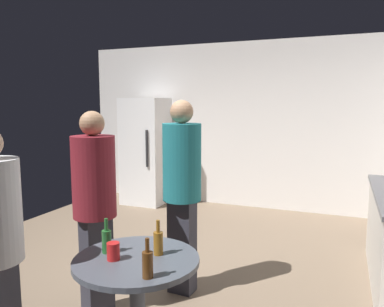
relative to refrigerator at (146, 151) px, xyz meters
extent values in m
cube|color=#7A6651|center=(1.47, -2.20, -0.95)|extent=(5.20, 5.20, 0.10)
cube|color=silver|center=(1.47, 0.43, 0.45)|extent=(5.32, 0.06, 2.70)
cube|color=white|center=(0.00, 0.00, 0.00)|extent=(0.70, 0.65, 1.80)
cube|color=#262628|center=(0.21, -0.34, 0.09)|extent=(0.03, 0.03, 0.60)
cylinder|color=#4C515B|center=(1.96, -3.68, -0.18)|extent=(0.80, 0.80, 0.03)
cylinder|color=#8C5919|center=(2.07, -3.58, -0.09)|extent=(0.06, 0.06, 0.15)
cylinder|color=#8C5919|center=(2.07, -3.58, 0.02)|extent=(0.02, 0.02, 0.08)
cylinder|color=#593314|center=(2.16, -3.90, -0.09)|extent=(0.06, 0.06, 0.15)
cylinder|color=#593314|center=(2.16, -3.90, 0.02)|extent=(0.02, 0.02, 0.08)
cylinder|color=#26662D|center=(1.74, -3.68, -0.09)|extent=(0.06, 0.06, 0.15)
cylinder|color=#26662D|center=(1.74, -3.68, 0.02)|extent=(0.02, 0.02, 0.08)
cylinder|color=red|center=(1.85, -3.76, -0.11)|extent=(0.08, 0.08, 0.11)
cube|color=#2D2D38|center=(1.34, -3.25, -0.49)|extent=(0.25, 0.27, 0.81)
cylinder|color=maroon|center=(1.34, -3.25, 0.23)|extent=(0.45, 0.45, 0.64)
sphere|color=tan|center=(1.34, -3.25, 0.65)|extent=(0.19, 0.19, 0.19)
cube|color=#2D2D38|center=(1.84, -2.67, -0.47)|extent=(0.23, 0.18, 0.86)
cylinder|color=#1E727A|center=(1.84, -2.67, 0.29)|extent=(0.36, 0.36, 0.68)
sphere|color=tan|center=(1.84, -2.67, 0.74)|extent=(0.20, 0.20, 0.20)
camera|label=1|loc=(3.15, -5.67, 0.80)|focal=35.36mm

